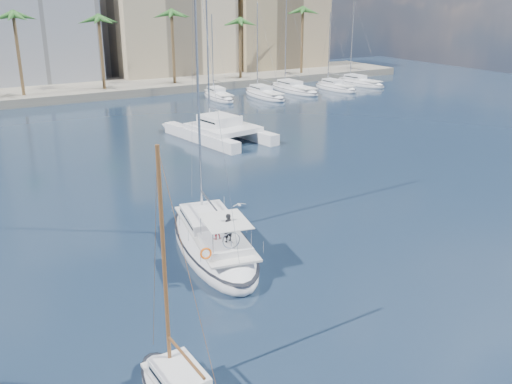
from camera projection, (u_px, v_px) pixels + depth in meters
ground at (270, 249)px, 34.03m from camera, size 160.00×160.00×0.00m
quay at (54, 92)px, 83.64m from camera, size 120.00×14.00×1.20m
building_beige at (168, 20)px, 98.28m from camera, size 20.00×14.00×20.00m
building_tan_right at (273, 23)px, 106.43m from camera, size 18.00×12.00×18.00m
palm_centre at (52, 25)px, 77.17m from camera, size 3.60×3.60×12.30m
palm_right at (266, 20)px, 93.24m from camera, size 3.60×3.60×12.30m
main_sloop at (213, 242)px, 33.65m from camera, size 6.17×12.83×18.27m
catamaran at (221, 128)px, 59.26m from camera, size 7.89×12.91×17.63m
seagull at (239, 205)px, 40.27m from camera, size 1.02×0.44×0.19m
moored_yacht_a at (219, 99)px, 81.86m from camera, size 3.37×9.52×11.90m
moored_yacht_b at (264, 97)px, 83.30m from camera, size 3.32×10.83×13.72m
moored_yacht_c at (294, 92)px, 88.01m from camera, size 3.98×12.33×15.54m
moored_yacht_d at (335, 90)px, 89.45m from camera, size 3.52×9.55×11.90m
moored_yacht_e at (359, 85)px, 94.15m from camera, size 4.61×11.11×13.72m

